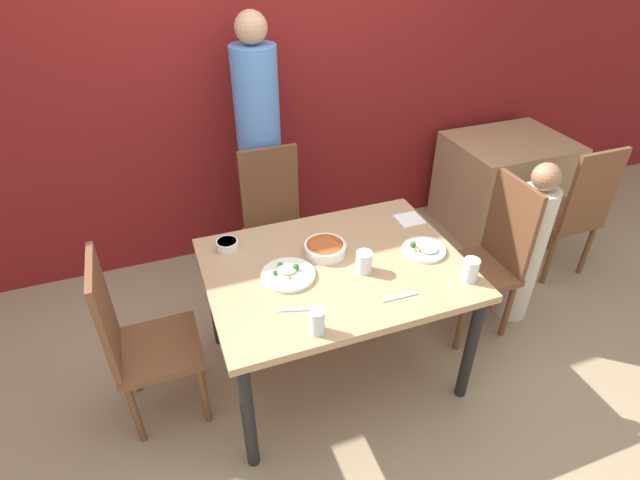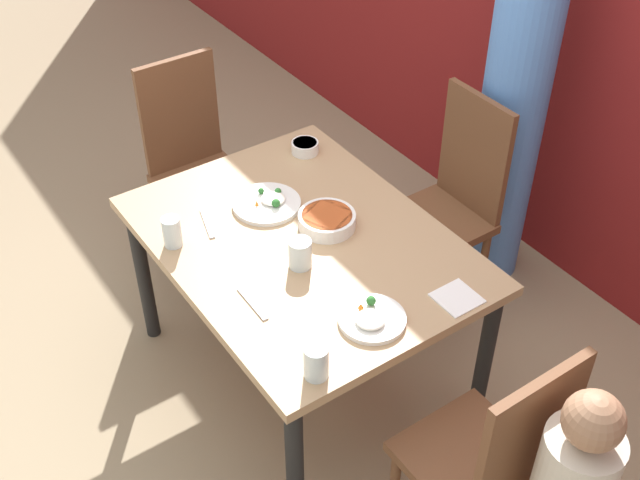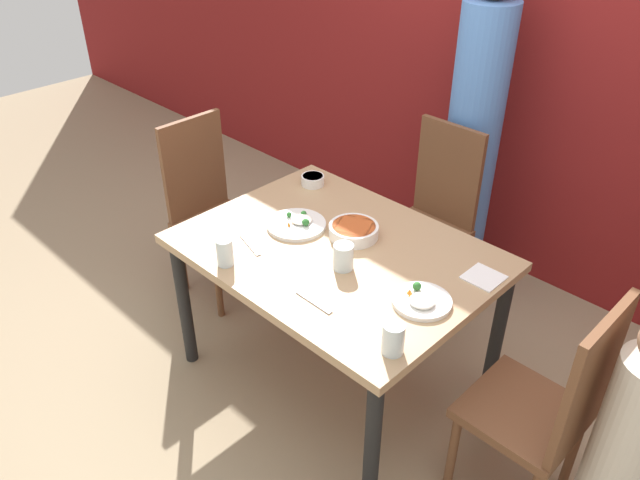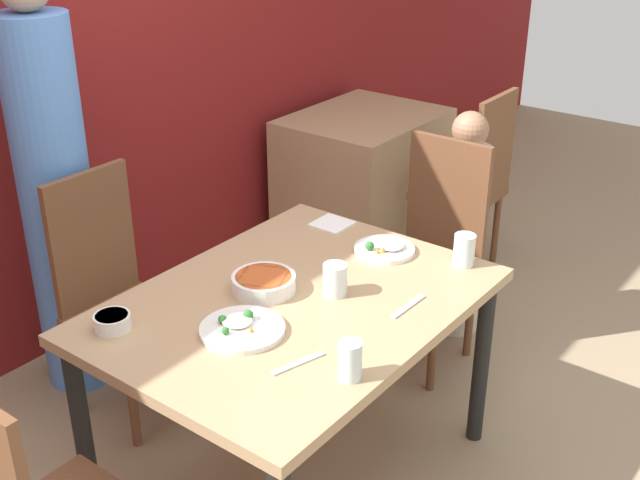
{
  "view_description": "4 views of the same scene",
  "coord_description": "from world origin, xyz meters",
  "px_view_note": "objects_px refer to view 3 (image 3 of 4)",
  "views": [
    {
      "loc": [
        -0.76,
        -1.84,
        2.26
      ],
      "look_at": [
        -0.08,
        0.01,
        0.91
      ],
      "focal_mm": 28.0,
      "sensor_mm": 36.0,
      "label": 1
    },
    {
      "loc": [
        1.9,
        -1.24,
        2.61
      ],
      "look_at": [
        0.13,
        -0.01,
        0.83
      ],
      "focal_mm": 45.0,
      "sensor_mm": 36.0,
      "label": 2
    },
    {
      "loc": [
        1.49,
        -1.61,
        2.21
      ],
      "look_at": [
        -0.0,
        -0.1,
        0.82
      ],
      "focal_mm": 35.0,
      "sensor_mm": 36.0,
      "label": 3
    },
    {
      "loc": [
        -1.77,
        -1.46,
        2.07
      ],
      "look_at": [
        0.04,
        -0.08,
        0.96
      ],
      "focal_mm": 45.0,
      "sensor_mm": 36.0,
      "label": 4
    }
  ],
  "objects_px": {
    "chair_child_spot": "(548,406)",
    "bowl_curry": "(354,231)",
    "person_child": "(623,454)",
    "plate_rice_adult": "(297,224)",
    "glass_water_tall": "(393,338)",
    "chair_adult_spot": "(432,214)",
    "person_adult": "(472,144)"
  },
  "relations": [
    {
      "from": "person_child",
      "to": "plate_rice_adult",
      "type": "distance_m",
      "value": 1.53
    },
    {
      "from": "person_child",
      "to": "plate_rice_adult",
      "type": "height_order",
      "value": "person_child"
    },
    {
      "from": "chair_child_spot",
      "to": "glass_water_tall",
      "type": "distance_m",
      "value": 0.63
    },
    {
      "from": "chair_child_spot",
      "to": "person_child",
      "type": "bearing_deg",
      "value": 90.0
    },
    {
      "from": "person_adult",
      "to": "bowl_curry",
      "type": "xyz_separation_m",
      "value": [
        0.07,
        -1.02,
        -0.06
      ]
    },
    {
      "from": "glass_water_tall",
      "to": "person_child",
      "type": "bearing_deg",
      "value": 27.33
    },
    {
      "from": "chair_adult_spot",
      "to": "person_child",
      "type": "relative_size",
      "value": 0.93
    },
    {
      "from": "chair_adult_spot",
      "to": "plate_rice_adult",
      "type": "distance_m",
      "value": 0.88
    },
    {
      "from": "person_adult",
      "to": "person_child",
      "type": "xyz_separation_m",
      "value": [
        1.35,
        -1.1,
        -0.32
      ]
    },
    {
      "from": "chair_child_spot",
      "to": "person_adult",
      "type": "relative_size",
      "value": 0.57
    },
    {
      "from": "chair_child_spot",
      "to": "plate_rice_adult",
      "type": "distance_m",
      "value": 1.26
    },
    {
      "from": "chair_child_spot",
      "to": "bowl_curry",
      "type": "distance_m",
      "value": 1.04
    },
    {
      "from": "chair_child_spot",
      "to": "person_child",
      "type": "height_order",
      "value": "person_child"
    },
    {
      "from": "chair_adult_spot",
      "to": "bowl_curry",
      "type": "distance_m",
      "value": 0.76
    },
    {
      "from": "chair_child_spot",
      "to": "bowl_curry",
      "type": "height_order",
      "value": "chair_child_spot"
    },
    {
      "from": "person_adult",
      "to": "plate_rice_adult",
      "type": "height_order",
      "value": "person_adult"
    },
    {
      "from": "chair_child_spot",
      "to": "bowl_curry",
      "type": "relative_size",
      "value": 4.61
    },
    {
      "from": "person_child",
      "to": "bowl_curry",
      "type": "height_order",
      "value": "person_child"
    },
    {
      "from": "chair_child_spot",
      "to": "bowl_curry",
      "type": "xyz_separation_m",
      "value": [
        -1.01,
        0.08,
        0.25
      ]
    },
    {
      "from": "chair_adult_spot",
      "to": "person_adult",
      "type": "bearing_deg",
      "value": 90.0
    },
    {
      "from": "person_child",
      "to": "bowl_curry",
      "type": "xyz_separation_m",
      "value": [
        -1.27,
        0.08,
        0.26
      ]
    },
    {
      "from": "person_adult",
      "to": "plate_rice_adult",
      "type": "distance_m",
      "value": 1.15
    },
    {
      "from": "person_child",
      "to": "plate_rice_adult",
      "type": "relative_size",
      "value": 4.04
    },
    {
      "from": "bowl_curry",
      "to": "glass_water_tall",
      "type": "relative_size",
      "value": 1.84
    },
    {
      "from": "person_adult",
      "to": "person_child",
      "type": "relative_size",
      "value": 1.63
    },
    {
      "from": "bowl_curry",
      "to": "plate_rice_adult",
      "type": "distance_m",
      "value": 0.26
    },
    {
      "from": "bowl_curry",
      "to": "glass_water_tall",
      "type": "bearing_deg",
      "value": -37.54
    },
    {
      "from": "chair_child_spot",
      "to": "plate_rice_adult",
      "type": "xyz_separation_m",
      "value": [
        -1.24,
        -0.03,
        0.23
      ]
    },
    {
      "from": "person_child",
      "to": "chair_child_spot",
      "type": "bearing_deg",
      "value": -180.0
    },
    {
      "from": "chair_child_spot",
      "to": "chair_adult_spot",
      "type": "bearing_deg",
      "value": -126.51
    },
    {
      "from": "chair_adult_spot",
      "to": "plate_rice_adult",
      "type": "relative_size",
      "value": 3.74
    },
    {
      "from": "chair_child_spot",
      "to": "glass_water_tall",
      "type": "height_order",
      "value": "chair_child_spot"
    }
  ]
}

